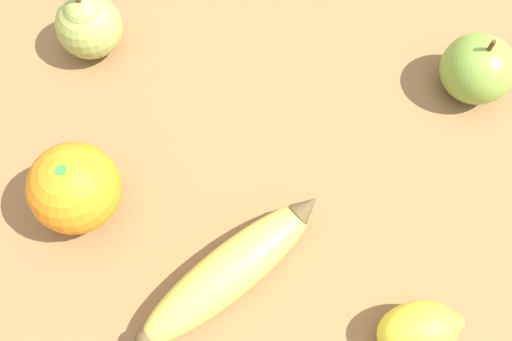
{
  "coord_description": "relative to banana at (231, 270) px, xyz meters",
  "views": [
    {
      "loc": [
        0.29,
        0.06,
        0.53
      ],
      "look_at": [
        0.07,
        0.04,
        0.03
      ],
      "focal_mm": 42.0,
      "sensor_mm": 36.0,
      "label": 1
    }
  ],
  "objects": [
    {
      "name": "lemon",
      "position": [
        0.04,
        0.16,
        0.0
      ],
      "size": [
        0.06,
        0.08,
        0.05
      ],
      "rotation": [
        0.0,
        0.0,
        1.84
      ],
      "color": "yellow",
      "rests_on": "ground_plane"
    },
    {
      "name": "banana",
      "position": [
        0.0,
        0.0,
        0.0
      ],
      "size": [
        0.16,
        0.17,
        0.04
      ],
      "rotation": [
        0.0,
        0.0,
        2.33
      ],
      "color": "#DBCC4C",
      "rests_on": "ground_plane"
    },
    {
      "name": "orange",
      "position": [
        -0.06,
        -0.14,
        0.02
      ],
      "size": [
        0.08,
        0.08,
        0.08
      ],
      "color": "orange",
      "rests_on": "ground_plane"
    },
    {
      "name": "ground_plane",
      "position": [
        -0.16,
        -0.03,
        -0.02
      ],
      "size": [
        3.0,
        3.0,
        0.0
      ],
      "primitive_type": "plane",
      "color": "olive"
    },
    {
      "name": "apple",
      "position": [
        -0.21,
        0.22,
        0.01
      ],
      "size": [
        0.07,
        0.07,
        0.08
      ],
      "color": "olive",
      "rests_on": "ground_plane"
    },
    {
      "name": "pear",
      "position": [
        -0.24,
        -0.16,
        0.01
      ],
      "size": [
        0.07,
        0.07,
        0.08
      ],
      "color": "#99A84C",
      "rests_on": "ground_plane"
    }
  ]
}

